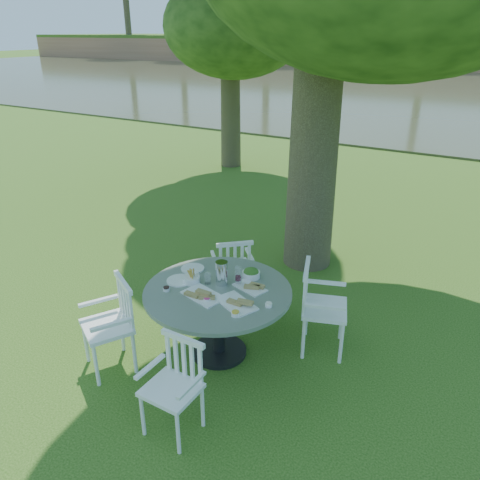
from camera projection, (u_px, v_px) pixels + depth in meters
name	position (u px, v px, depth m)	size (l,w,h in m)	color
ground	(231.00, 312.00, 5.50)	(140.00, 140.00, 0.00)	#20440E
table	(218.00, 302.00, 4.56)	(1.43, 1.43, 0.74)	black
chair_ne	(316.00, 302.00, 4.67)	(0.57, 0.59, 0.93)	white
chair_nw	(233.00, 266.00, 5.50)	(0.58, 0.58, 0.84)	white
chair_sw	(116.00, 318.00, 4.43)	(0.61, 0.60, 0.91)	white
chair_se	(177.00, 378.00, 3.75)	(0.42, 0.39, 0.82)	white
tableware	(219.00, 281.00, 4.55)	(1.17, 0.81, 0.24)	white
river	(466.00, 95.00, 23.63)	(100.00, 28.00, 0.12)	#363B22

